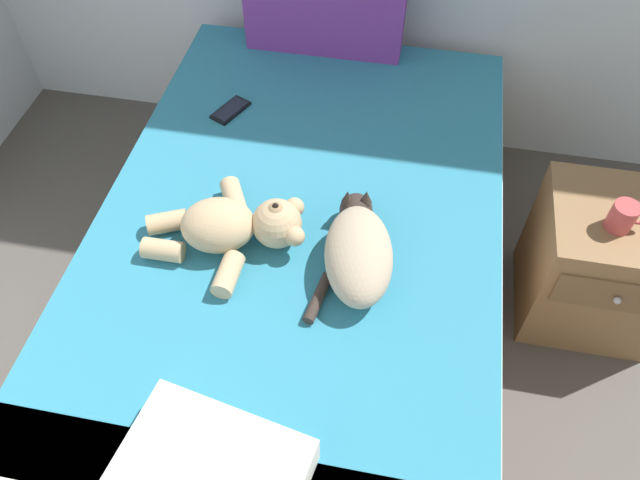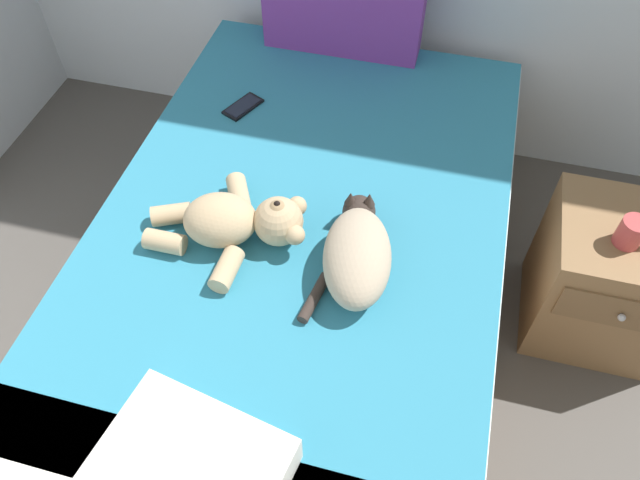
{
  "view_description": "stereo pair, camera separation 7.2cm",
  "coord_description": "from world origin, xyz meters",
  "px_view_note": "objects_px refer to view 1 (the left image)",
  "views": [
    {
      "loc": [
        1.88,
        1.65,
        1.97
      ],
      "look_at": [
        1.68,
        2.71,
        0.62
      ],
      "focal_mm": 34.1,
      "sensor_mm": 36.0,
      "label": 1
    },
    {
      "loc": [
        1.95,
        1.67,
        1.97
      ],
      "look_at": [
        1.68,
        2.71,
        0.62
      ],
      "focal_mm": 34.1,
      "sensor_mm": 36.0,
      "label": 2
    }
  ],
  "objects_px": {
    "teddy_bear": "(235,226)",
    "nightstand": "(597,264)",
    "mug": "(623,217)",
    "bed": "(299,276)",
    "cat": "(358,250)",
    "throw_pillow": "(212,475)",
    "cell_phone": "(230,110)"
  },
  "relations": [
    {
      "from": "teddy_bear",
      "to": "nightstand",
      "type": "distance_m",
      "value": 1.27
    },
    {
      "from": "teddy_bear",
      "to": "mug",
      "type": "distance_m",
      "value": 1.17
    },
    {
      "from": "bed",
      "to": "teddy_bear",
      "type": "distance_m",
      "value": 0.39
    },
    {
      "from": "cat",
      "to": "nightstand",
      "type": "distance_m",
      "value": 0.96
    },
    {
      "from": "throw_pillow",
      "to": "cat",
      "type": "bearing_deg",
      "value": 71.3
    },
    {
      "from": "cell_phone",
      "to": "nightstand",
      "type": "bearing_deg",
      "value": -9.22
    },
    {
      "from": "cat",
      "to": "throw_pillow",
      "type": "distance_m",
      "value": 0.7
    },
    {
      "from": "teddy_bear",
      "to": "throw_pillow",
      "type": "xyz_separation_m",
      "value": [
        0.14,
        -0.69,
        -0.01
      ]
    },
    {
      "from": "bed",
      "to": "throw_pillow",
      "type": "bearing_deg",
      "value": -91.54
    },
    {
      "from": "bed",
      "to": "mug",
      "type": "bearing_deg",
      "value": 11.58
    },
    {
      "from": "throw_pillow",
      "to": "mug",
      "type": "height_order",
      "value": "throw_pillow"
    },
    {
      "from": "throw_pillow",
      "to": "nightstand",
      "type": "xyz_separation_m",
      "value": [
        1.03,
        1.04,
        -0.34
      ]
    },
    {
      "from": "bed",
      "to": "teddy_bear",
      "type": "bearing_deg",
      "value": -148.92
    },
    {
      "from": "cat",
      "to": "teddy_bear",
      "type": "height_order",
      "value": "teddy_bear"
    },
    {
      "from": "bed",
      "to": "throw_pillow",
      "type": "height_order",
      "value": "throw_pillow"
    },
    {
      "from": "bed",
      "to": "cat",
      "type": "xyz_separation_m",
      "value": [
        0.2,
        -0.12,
        0.35
      ]
    },
    {
      "from": "cat",
      "to": "teddy_bear",
      "type": "xyz_separation_m",
      "value": [
        -0.36,
        0.03,
        -0.0
      ]
    },
    {
      "from": "cat",
      "to": "nightstand",
      "type": "bearing_deg",
      "value": 24.91
    },
    {
      "from": "bed",
      "to": "cell_phone",
      "type": "bearing_deg",
      "value": 126.11
    },
    {
      "from": "cat",
      "to": "throw_pillow",
      "type": "height_order",
      "value": "cat"
    },
    {
      "from": "teddy_bear",
      "to": "mug",
      "type": "xyz_separation_m",
      "value": [
        1.14,
        0.3,
        -0.05
      ]
    },
    {
      "from": "throw_pillow",
      "to": "mug",
      "type": "distance_m",
      "value": 1.4
    },
    {
      "from": "cell_phone",
      "to": "mug",
      "type": "relative_size",
      "value": 1.37
    },
    {
      "from": "bed",
      "to": "nightstand",
      "type": "relative_size",
      "value": 3.99
    },
    {
      "from": "bed",
      "to": "cat",
      "type": "height_order",
      "value": "cat"
    },
    {
      "from": "cat",
      "to": "cell_phone",
      "type": "relative_size",
      "value": 2.67
    },
    {
      "from": "cell_phone",
      "to": "nightstand",
      "type": "distance_m",
      "value": 1.4
    },
    {
      "from": "cat",
      "to": "throw_pillow",
      "type": "xyz_separation_m",
      "value": [
        -0.22,
        -0.66,
        -0.02
      ]
    },
    {
      "from": "bed",
      "to": "throw_pillow",
      "type": "xyz_separation_m",
      "value": [
        -0.02,
        -0.78,
        0.33
      ]
    },
    {
      "from": "nightstand",
      "to": "mug",
      "type": "relative_size",
      "value": 4.3
    },
    {
      "from": "bed",
      "to": "nightstand",
      "type": "bearing_deg",
      "value": 14.05
    },
    {
      "from": "teddy_bear",
      "to": "nightstand",
      "type": "bearing_deg",
      "value": 16.62
    }
  ]
}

